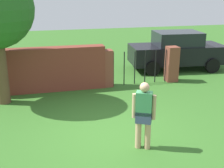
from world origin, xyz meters
TOP-DOWN VIEW (x-y plane):
  - ground_plane at (0.00, 0.00)m, footprint 40.00×40.00m
  - brick_wall at (-1.50, 3.82)m, footprint 4.29×0.50m
  - person at (0.54, -0.89)m, footprint 0.49×0.36m
  - fence_gate at (2.08, 3.82)m, footprint 3.11×0.44m
  - car at (4.40, 5.47)m, footprint 4.32×2.18m

SIDE VIEW (x-z plane):
  - ground_plane at x=0.00m, z-range 0.00..0.00m
  - fence_gate at x=2.08m, z-range 0.00..1.40m
  - brick_wall at x=-1.50m, z-range 0.00..1.59m
  - car at x=4.40m, z-range 0.00..1.72m
  - person at x=0.54m, z-range 0.09..1.71m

